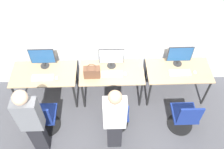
# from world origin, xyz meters

# --- Properties ---
(ground_plane) EXTENTS (20.00, 20.00, 0.00)m
(ground_plane) POSITION_xyz_m (0.00, 0.00, 0.00)
(ground_plane) COLOR #4C4C51
(wall_back) EXTENTS (12.00, 0.05, 2.80)m
(wall_back) POSITION_xyz_m (0.00, 0.77, 1.40)
(wall_back) COLOR silver
(wall_back) RESTS_ON ground_plane
(desk_left) EXTENTS (1.22, 0.64, 0.76)m
(desk_left) POSITION_xyz_m (-1.28, 0.32, 0.67)
(desk_left) COLOR tan
(desk_left) RESTS_ON ground_plane
(monitor_left) EXTENTS (0.47, 0.17, 0.44)m
(monitor_left) POSITION_xyz_m (-1.28, 0.51, 0.99)
(monitor_left) COLOR #2D2D2D
(monitor_left) RESTS_ON desk_left
(keyboard_left) EXTENTS (0.40, 0.14, 0.02)m
(keyboard_left) POSITION_xyz_m (-1.28, 0.21, 0.77)
(keyboard_left) COLOR silver
(keyboard_left) RESTS_ON desk_left
(mouse_left) EXTENTS (0.06, 0.09, 0.03)m
(mouse_left) POSITION_xyz_m (-1.02, 0.19, 0.77)
(mouse_left) COLOR silver
(mouse_left) RESTS_ON desk_left
(office_chair_left) EXTENTS (0.48, 0.48, 0.88)m
(office_chair_left) POSITION_xyz_m (-1.25, -0.42, 0.36)
(office_chair_left) COLOR black
(office_chair_left) RESTS_ON ground_plane
(person_left) EXTENTS (0.36, 0.22, 1.67)m
(person_left) POSITION_xyz_m (-1.28, -0.78, 0.91)
(person_left) COLOR #232328
(person_left) RESTS_ON ground_plane
(desk_center) EXTENTS (1.22, 0.64, 0.76)m
(desk_center) POSITION_xyz_m (0.00, 0.32, 0.67)
(desk_center) COLOR tan
(desk_center) RESTS_ON ground_plane
(monitor_center) EXTENTS (0.47, 0.17, 0.44)m
(monitor_center) POSITION_xyz_m (0.00, 0.47, 0.99)
(monitor_center) COLOR #2D2D2D
(monitor_center) RESTS_ON desk_center
(keyboard_center) EXTENTS (0.40, 0.14, 0.02)m
(keyboard_center) POSITION_xyz_m (0.00, 0.25, 0.77)
(keyboard_center) COLOR silver
(keyboard_center) RESTS_ON desk_center
(mouse_center) EXTENTS (0.06, 0.09, 0.03)m
(mouse_center) POSITION_xyz_m (0.25, 0.25, 0.77)
(mouse_center) COLOR silver
(mouse_center) RESTS_ON desk_center
(office_chair_center) EXTENTS (0.48, 0.48, 0.88)m
(office_chair_center) POSITION_xyz_m (0.06, -0.40, 0.36)
(office_chair_center) COLOR black
(office_chair_center) RESTS_ON ground_plane
(person_center) EXTENTS (0.36, 0.21, 1.58)m
(person_center) POSITION_xyz_m (0.02, -0.76, 0.86)
(person_center) COLOR #232328
(person_center) RESTS_ON ground_plane
(desk_right) EXTENTS (1.22, 0.64, 0.76)m
(desk_right) POSITION_xyz_m (1.28, 0.32, 0.67)
(desk_right) COLOR tan
(desk_right) RESTS_ON ground_plane
(monitor_right) EXTENTS (0.47, 0.17, 0.44)m
(monitor_right) POSITION_xyz_m (1.28, 0.49, 0.99)
(monitor_right) COLOR #2D2D2D
(monitor_right) RESTS_ON desk_right
(keyboard_right) EXTENTS (0.40, 0.14, 0.02)m
(keyboard_right) POSITION_xyz_m (1.28, 0.25, 0.77)
(keyboard_right) COLOR silver
(keyboard_right) RESTS_ON desk_right
(mouse_right) EXTENTS (0.06, 0.09, 0.03)m
(mouse_right) POSITION_xyz_m (1.56, 0.25, 0.77)
(mouse_right) COLOR silver
(mouse_right) RESTS_ON desk_right
(office_chair_right) EXTENTS (0.48, 0.48, 0.88)m
(office_chair_right) POSITION_xyz_m (1.30, -0.48, 0.36)
(office_chair_right) COLOR black
(office_chair_right) RESTS_ON ground_plane
(handbag) EXTENTS (0.30, 0.18, 0.25)m
(handbag) POSITION_xyz_m (-0.37, 0.22, 0.87)
(handbag) COLOR brown
(handbag) RESTS_ON desk_center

